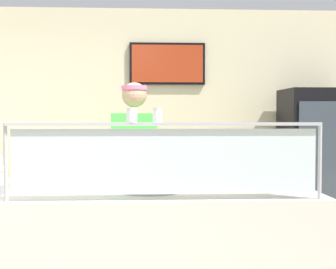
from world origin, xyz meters
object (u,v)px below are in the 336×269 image
(drink_fridge, at_px, (317,171))
(parmesan_shaker, at_px, (132,116))
(pizza_tray, at_px, (149,188))
(pizza_server, at_px, (152,185))
(pepper_flake_shaker, at_px, (158,116))
(worker_figure, at_px, (135,172))

(drink_fridge, bearing_deg, parmesan_shaker, -133.94)
(pizza_tray, distance_m, pizza_server, 0.04)
(parmesan_shaker, distance_m, drink_fridge, 2.87)
(parmesan_shaker, relative_size, pepper_flake_shaker, 0.99)
(pizza_server, height_order, drink_fridge, drink_fridge)
(pepper_flake_shaker, bearing_deg, pizza_tray, 97.20)
(drink_fridge, bearing_deg, pizza_tray, -138.60)
(worker_figure, xyz_separation_m, drink_fridge, (1.95, 0.99, -0.12))
(pepper_flake_shaker, height_order, drink_fridge, drink_fridge)
(parmesan_shaker, height_order, pepper_flake_shaker, pepper_flake_shaker)
(pizza_server, relative_size, pepper_flake_shaker, 3.13)
(pizza_server, xyz_separation_m, parmesan_shaker, (-0.13, -0.38, 0.49))
(worker_figure, bearing_deg, drink_fridge, 26.99)
(parmesan_shaker, bearing_deg, worker_figure, 90.12)
(pizza_server, relative_size, drink_fridge, 0.16)
(worker_figure, distance_m, drink_fridge, 2.20)
(pizza_server, distance_m, drink_fridge, 2.46)
(pepper_flake_shaker, distance_m, drink_fridge, 2.77)
(pizza_tray, distance_m, parmesan_shaker, 0.66)
(pizza_server, bearing_deg, worker_figure, 110.52)
(pizza_tray, distance_m, worker_figure, 0.64)
(pizza_server, distance_m, parmesan_shaker, 0.63)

